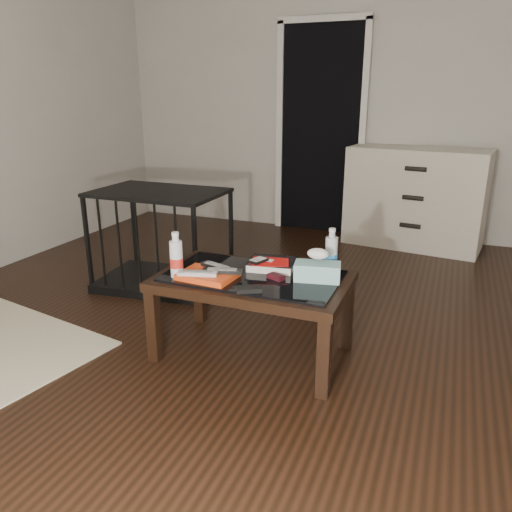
{
  "coord_description": "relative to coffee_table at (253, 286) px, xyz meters",
  "views": [
    {
      "loc": [
        0.88,
        -2.49,
        1.38
      ],
      "look_at": [
        -0.04,
        -0.17,
        0.55
      ],
      "focal_mm": 35.0,
      "sensor_mm": 36.0,
      "label": 1
    }
  ],
  "objects": [
    {
      "name": "ground",
      "position": [
        0.04,
        0.22,
        -0.4
      ],
      "size": [
        5.0,
        5.0,
        0.0
      ],
      "primitive_type": "plane",
      "color": "black",
      "rests_on": "ground"
    },
    {
      "name": "room_shell",
      "position": [
        0.04,
        0.22,
        1.22
      ],
      "size": [
        5.0,
        5.0,
        5.0
      ],
      "color": "beige",
      "rests_on": "ground"
    },
    {
      "name": "doorway",
      "position": [
        -0.36,
        2.69,
        0.63
      ],
      "size": [
        0.9,
        0.08,
        2.07
      ],
      "color": "black",
      "rests_on": "ground"
    },
    {
      "name": "coffee_table",
      "position": [
        0.0,
        0.0,
        0.0
      ],
      "size": [
        1.0,
        0.6,
        0.46
      ],
      "color": "black",
      "rests_on": "ground"
    },
    {
      "name": "dresser",
      "position": [
        0.61,
        2.45,
        0.05
      ],
      "size": [
        1.26,
        0.66,
        0.9
      ],
      "rotation": [
        0.0,
        0.0,
        -0.14
      ],
      "color": "beige",
      "rests_on": "ground"
    },
    {
      "name": "pet_crate",
      "position": [
        -1.0,
        0.7,
        -0.17
      ],
      "size": [
        0.96,
        0.7,
        0.71
      ],
      "rotation": [
        0.0,
        0.0,
        0.11
      ],
      "color": "black",
      "rests_on": "ground"
    },
    {
      "name": "magazines",
      "position": [
        -0.2,
        -0.13,
        0.08
      ],
      "size": [
        0.29,
        0.23,
        0.03
      ],
      "primitive_type": "cube",
      "rotation": [
        0.0,
        0.0,
        -0.07
      ],
      "color": "#DC4214",
      "rests_on": "coffee_table"
    },
    {
      "name": "remote_silver",
      "position": [
        -0.23,
        -0.18,
        0.11
      ],
      "size": [
        0.21,
        0.1,
        0.02
      ],
      "primitive_type": "cube",
      "rotation": [
        0.0,
        0.0,
        0.28
      ],
      "color": "#B4B4B9",
      "rests_on": "magazines"
    },
    {
      "name": "remote_black_front",
      "position": [
        -0.13,
        -0.1,
        0.11
      ],
      "size": [
        0.21,
        0.1,
        0.02
      ],
      "primitive_type": "cube",
      "rotation": [
        0.0,
        0.0,
        0.28
      ],
      "color": "black",
      "rests_on": "magazines"
    },
    {
      "name": "remote_black_back",
      "position": [
        -0.18,
        -0.05,
        0.11
      ],
      "size": [
        0.21,
        0.11,
        0.02
      ],
      "primitive_type": "cube",
      "rotation": [
        0.0,
        0.0,
        -0.33
      ],
      "color": "black",
      "rests_on": "magazines"
    },
    {
      "name": "textbook",
      "position": [
        0.06,
        0.13,
        0.09
      ],
      "size": [
        0.28,
        0.23,
        0.05
      ],
      "primitive_type": "cube",
      "rotation": [
        0.0,
        0.0,
        0.14
      ],
      "color": "black",
      "rests_on": "coffee_table"
    },
    {
      "name": "dvd_mailers",
      "position": [
        0.05,
        0.11,
        0.11
      ],
      "size": [
        0.21,
        0.16,
        0.01
      ],
      "primitive_type": "cube",
      "rotation": [
        0.0,
        0.0,
        0.16
      ],
      "color": "red",
      "rests_on": "textbook"
    },
    {
      "name": "ipod",
      "position": [
        0.0,
        0.07,
        0.12
      ],
      "size": [
        0.1,
        0.12,
        0.02
      ],
      "primitive_type": "cube",
      "rotation": [
        0.0,
        0.0,
        -0.34
      ],
      "color": "black",
      "rests_on": "dvd_mailers"
    },
    {
      "name": "flip_phone",
      "position": [
        0.13,
        -0.01,
        0.08
      ],
      "size": [
        0.1,
        0.08,
        0.02
      ],
      "primitive_type": "cube",
      "rotation": [
        0.0,
        0.0,
        -0.41
      ],
      "color": "black",
      "rests_on": "coffee_table"
    },
    {
      "name": "wallet",
      "position": [
        0.07,
        -0.21,
        0.07
      ],
      "size": [
        0.14,
        0.12,
        0.02
      ],
      "primitive_type": "cube",
      "rotation": [
        0.0,
        0.0,
        0.49
      ],
      "color": "black",
      "rests_on": "coffee_table"
    },
    {
      "name": "water_bottle_left",
      "position": [
        -0.36,
        -0.16,
        0.18
      ],
      "size": [
        0.07,
        0.07,
        0.24
      ],
      "primitive_type": "cylinder",
      "rotation": [
        0.0,
        0.0,
        -0.1
      ],
      "color": "silver",
      "rests_on": "coffee_table"
    },
    {
      "name": "water_bottle_right",
      "position": [
        0.37,
        0.2,
        0.18
      ],
      "size": [
        0.08,
        0.08,
        0.24
      ],
      "primitive_type": "cylinder",
      "rotation": [
        0.0,
        0.0,
        -0.24
      ],
      "color": "silver",
      "rests_on": "coffee_table"
    },
    {
      "name": "tissue_box",
      "position": [
        0.33,
        0.05,
        0.11
      ],
      "size": [
        0.25,
        0.16,
        0.09
      ],
      "primitive_type": "cube",
      "rotation": [
        0.0,
        0.0,
        0.19
      ],
      "color": "teal",
      "rests_on": "coffee_table"
    }
  ]
}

